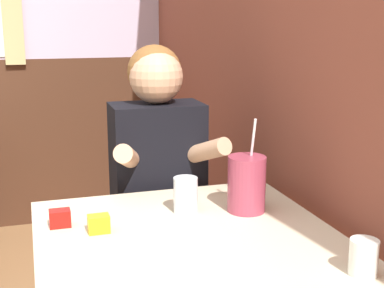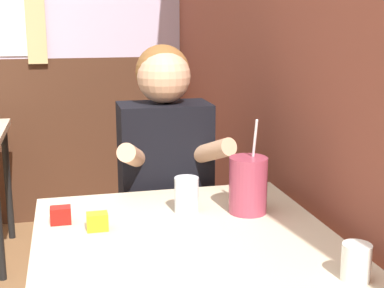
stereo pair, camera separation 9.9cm
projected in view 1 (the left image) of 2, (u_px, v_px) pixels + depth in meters
The scene contains 8 objects.
brick_wall_right at pixel (238, 17), 2.33m from camera, with size 0.08×4.66×2.70m.
main_table at pixel (195, 268), 1.44m from camera, with size 0.83×0.96×0.76m.
person_seated at pixel (158, 202), 2.05m from camera, with size 0.42×0.40×1.25m.
cocktail_pitcher at pixel (247, 184), 1.66m from camera, with size 0.12×0.12×0.30m.
glass_near_pitcher at pixel (186, 195), 1.65m from camera, with size 0.08×0.08×0.11m.
glass_center at pixel (364, 257), 1.25m from camera, with size 0.07×0.07×0.09m.
condiment_ketchup at pixel (60, 218), 1.54m from camera, with size 0.06×0.04×0.05m.
condiment_mustard at pixel (99, 224), 1.50m from camera, with size 0.06×0.04×0.05m.
Camera 1 is at (0.27, -0.90, 1.34)m, focal length 50.00 mm.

